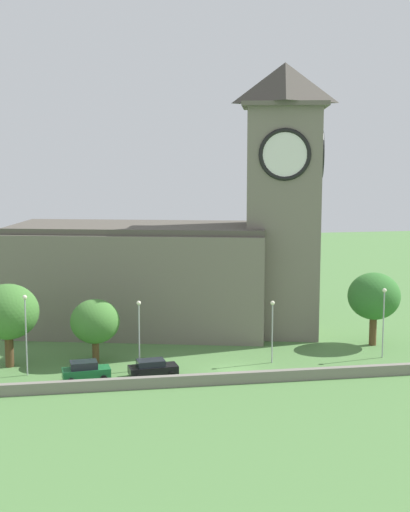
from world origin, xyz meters
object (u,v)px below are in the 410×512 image
(streetlamp_west_end, at_px, (26,323))
(streetlamp_central, at_px, (272,321))
(tree_churchyard, at_px, (95,322))
(car_black, at_px, (152,368))
(tree_by_tower, at_px, (374,296))
(streetlamp_east_mid, at_px, (384,312))
(car_green, at_px, (86,371))
(tree_riverside_west, at_px, (8,312))
(streetlamp_west_mid, at_px, (139,324))
(church, at_px, (184,253))

(streetlamp_west_end, bearing_deg, streetlamp_central, 0.36)
(tree_churchyard, bearing_deg, car_black, -46.69)
(streetlamp_central, distance_m, tree_by_tower, 13.69)
(streetlamp_central, relative_size, streetlamp_east_mid, 0.88)
(car_green, distance_m, streetlamp_west_end, 7.46)
(streetlamp_central, xyz_separation_m, tree_riverside_west, (-26.16, 3.03, 1.22))
(streetlamp_west_end, distance_m, streetlamp_east_mid, 36.06)
(streetlamp_west_mid, relative_size, streetlamp_central, 1.09)
(streetlamp_east_mid, distance_m, tree_by_tower, 5.02)
(streetlamp_west_mid, distance_m, streetlamp_central, 13.49)
(car_black, bearing_deg, car_green, -176.07)
(car_green, xyz_separation_m, tree_riverside_west, (-7.44, 5.97, 4.59))
(streetlamp_west_mid, height_order, streetlamp_east_mid, streetlamp_east_mid)
(streetlamp_west_end, height_order, streetlamp_central, streetlamp_west_end)
(church, distance_m, streetlamp_west_mid, 17.12)
(church, relative_size, car_green, 8.30)
(streetlamp_west_end, height_order, tree_churchyard, streetlamp_west_end)
(car_green, bearing_deg, tree_churchyard, 80.00)
(church, height_order, streetlamp_central, church)
(church, bearing_deg, streetlamp_west_mid, -113.33)
(car_black, bearing_deg, tree_by_tower, 16.19)
(car_green, distance_m, streetlamp_east_mid, 30.92)
(streetlamp_central, xyz_separation_m, tree_by_tower, (12.77, 4.80, 1.14))
(church, distance_m, streetlamp_east_mid, 24.30)
(church, height_order, car_green, church)
(car_black, xyz_separation_m, tree_churchyard, (-5.25, 5.57, 3.42))
(car_black, bearing_deg, church, 72.41)
(church, height_order, tree_riverside_west, church)
(car_black, xyz_separation_m, streetlamp_east_mid, (24.23, 2.42, 4.04))
(car_green, xyz_separation_m, streetlamp_west_end, (-5.52, 2.78, 4.18))
(streetlamp_west_end, distance_m, tree_churchyard, 7.38)
(church, height_order, streetlamp_west_end, church)
(church, xyz_separation_m, tree_riverside_west, (-19.20, -11.63, -3.78))
(streetlamp_west_end, height_order, tree_riverside_west, tree_riverside_west)
(streetlamp_west_mid, xyz_separation_m, tree_riverside_west, (-12.68, 3.49, 0.89))
(car_green, relative_size, streetlamp_central, 0.71)
(church, relative_size, streetlamp_central, 5.93)
(streetlamp_central, xyz_separation_m, tree_churchyard, (-17.65, 3.07, -0.09))
(car_green, distance_m, streetlamp_central, 19.24)
(tree_riverside_west, distance_m, tree_by_tower, 38.96)
(streetlamp_east_mid, height_order, tree_churchyard, streetlamp_east_mid)
(streetlamp_east_mid, bearing_deg, streetlamp_west_mid, -179.17)
(car_black, relative_size, tree_churchyard, 0.74)
(church, distance_m, streetlamp_central, 16.99)
(car_green, bearing_deg, church, 56.27)
(streetlamp_west_mid, xyz_separation_m, tree_churchyard, (-4.17, 3.52, -0.41))
(car_black, bearing_deg, tree_riverside_west, 158.08)
(tree_riverside_west, bearing_deg, streetlamp_east_mid, -4.69)
(church, xyz_separation_m, tree_churchyard, (-10.69, -11.60, -5.09))
(car_green, xyz_separation_m, tree_churchyard, (1.06, 6.00, 3.28))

